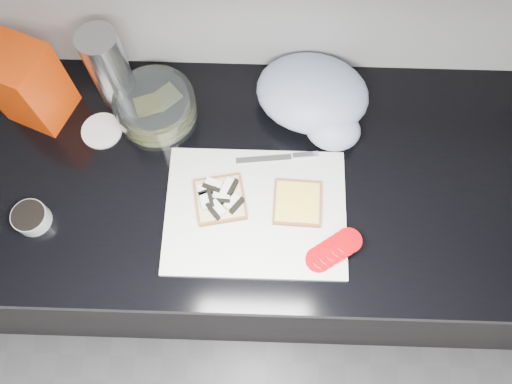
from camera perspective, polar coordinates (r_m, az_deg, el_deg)
base_cabinet at (r=1.60m, az=-5.23°, el=-4.44°), size 3.50×0.60×0.86m
countertop at (r=1.18m, az=-7.09°, el=2.01°), size 3.50×0.64×0.04m
cutting_board at (r=1.11m, az=-0.05°, el=-2.27°), size 0.40×0.30×0.01m
bread_left at (r=1.11m, az=-4.20°, el=-0.75°), size 0.13×0.13×0.04m
bread_right at (r=1.11m, az=4.75°, el=-1.25°), size 0.11×0.11×0.02m
tomato_slices at (r=1.08m, az=8.85°, el=-6.59°), size 0.13×0.11×0.03m
knife at (r=1.15m, az=3.65°, el=4.06°), size 0.19×0.04×0.01m
seed_tub at (r=1.19m, az=-24.33°, el=-2.67°), size 0.08×0.08×0.04m
tub_lid at (r=1.25m, az=-17.21°, el=6.70°), size 0.12×0.12×0.01m
glass_bowl at (r=1.21m, az=-11.34°, el=9.38°), size 0.19×0.19×0.08m
bread_bag at (r=1.25m, az=-24.65°, el=11.14°), size 0.17×0.16×0.21m
steel_canister at (r=1.21m, az=-16.41°, el=13.39°), size 0.09×0.09×0.21m
grocery_bag at (r=1.19m, az=6.79°, el=10.58°), size 0.30×0.28×0.12m
whole_tomatoes at (r=1.17m, az=9.09°, el=6.28°), size 0.06×0.06×0.06m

